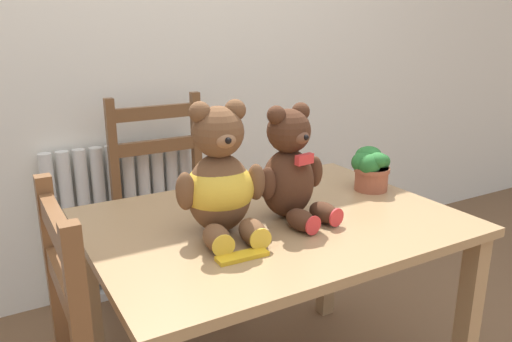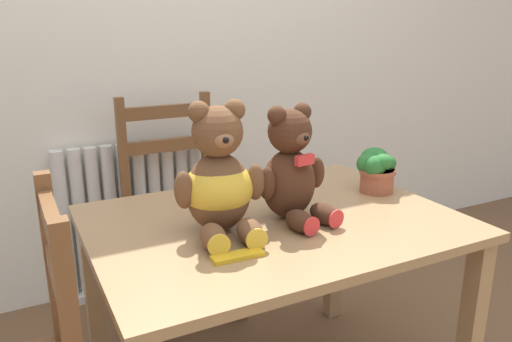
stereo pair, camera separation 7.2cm
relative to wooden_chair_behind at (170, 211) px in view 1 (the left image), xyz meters
name	(u,v)px [view 1 (the left image)]	position (x,y,z in m)	size (l,w,h in m)	color
wall_back	(152,28)	(0.07, 0.32, 0.81)	(8.00, 0.04, 2.60)	silver
radiator	(125,227)	(-0.15, 0.25, -0.14)	(0.73, 0.10, 0.77)	silver
dining_table	(273,248)	(0.07, -0.79, 0.13)	(1.16, 0.85, 0.72)	#9E7A51
wooden_chair_behind	(170,211)	(0.00, 0.00, 0.00)	(0.45, 0.44, 1.01)	brown
teddy_bear_left	(220,182)	(-0.13, -0.80, 0.39)	(0.28, 0.30, 0.40)	brown
teddy_bear_right	(291,170)	(0.12, -0.81, 0.39)	(0.26, 0.27, 0.37)	#472819
potted_plant	(370,167)	(0.53, -0.73, 0.32)	(0.15, 0.14, 0.16)	#9E5138
chocolate_bar	(242,256)	(-0.16, -0.99, 0.24)	(0.14, 0.05, 0.01)	gold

